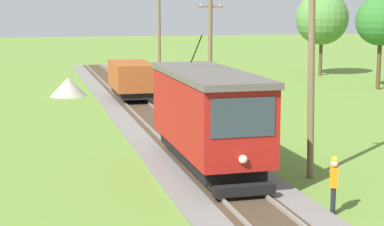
{
  "coord_description": "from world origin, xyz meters",
  "views": [
    {
      "loc": [
        -6.29,
        -6.12,
        6.11
      ],
      "look_at": [
        0.34,
        19.4,
        1.65
      ],
      "focal_mm": 58.21,
      "sensor_mm": 36.0,
      "label": 1
    }
  ],
  "objects_px": {
    "freight_car": "(131,79)",
    "track_worker": "(334,183)",
    "tree_right_far": "(322,18)",
    "utility_pole_near_tram": "(311,63)",
    "utility_pole_far": "(159,32)",
    "utility_pole_mid": "(210,54)",
    "gravel_pile": "(68,87)",
    "red_tram": "(208,115)",
    "tree_right_near": "(381,21)"
  },
  "relations": [
    {
      "from": "red_tram",
      "to": "utility_pole_mid",
      "type": "relative_size",
      "value": 1.22
    },
    {
      "from": "utility_pole_mid",
      "to": "utility_pole_far",
      "type": "distance_m",
      "value": 14.15
    },
    {
      "from": "gravel_pile",
      "to": "red_tram",
      "type": "bearing_deg",
      "value": -80.19
    },
    {
      "from": "freight_car",
      "to": "gravel_pile",
      "type": "height_order",
      "value": "freight_car"
    },
    {
      "from": "utility_pole_far",
      "to": "tree_right_near",
      "type": "height_order",
      "value": "utility_pole_far"
    },
    {
      "from": "gravel_pile",
      "to": "tree_right_near",
      "type": "xyz_separation_m",
      "value": [
        23.04,
        -2.09,
        4.5
      ]
    },
    {
      "from": "red_tram",
      "to": "track_worker",
      "type": "height_order",
      "value": "red_tram"
    },
    {
      "from": "utility_pole_near_tram",
      "to": "tree_right_far",
      "type": "bearing_deg",
      "value": 63.25
    },
    {
      "from": "freight_car",
      "to": "track_worker",
      "type": "relative_size",
      "value": 2.91
    },
    {
      "from": "utility_pole_near_tram",
      "to": "utility_pole_far",
      "type": "xyz_separation_m",
      "value": [
        0.0,
        27.07,
        0.13
      ]
    },
    {
      "from": "utility_pole_far",
      "to": "tree_right_far",
      "type": "distance_m",
      "value": 16.66
    },
    {
      "from": "utility_pole_near_tram",
      "to": "tree_right_near",
      "type": "xyz_separation_m",
      "value": [
        15.82,
        21.56,
        0.99
      ]
    },
    {
      "from": "utility_pole_mid",
      "to": "track_worker",
      "type": "bearing_deg",
      "value": -93.74
    },
    {
      "from": "utility_pole_far",
      "to": "freight_car",
      "type": "bearing_deg",
      "value": -114.49
    },
    {
      "from": "utility_pole_mid",
      "to": "tree_right_far",
      "type": "relative_size",
      "value": 0.93
    },
    {
      "from": "red_tram",
      "to": "utility_pole_far",
      "type": "bearing_deg",
      "value": 82.41
    },
    {
      "from": "tree_right_far",
      "to": "freight_car",
      "type": "bearing_deg",
      "value": -148.01
    },
    {
      "from": "tree_right_near",
      "to": "utility_pole_mid",
      "type": "bearing_deg",
      "value": -151.4
    },
    {
      "from": "tree_right_far",
      "to": "gravel_pile",
      "type": "bearing_deg",
      "value": -160.86
    },
    {
      "from": "gravel_pile",
      "to": "tree_right_near",
      "type": "bearing_deg",
      "value": -5.18
    },
    {
      "from": "red_tram",
      "to": "tree_right_far",
      "type": "relative_size",
      "value": 1.13
    },
    {
      "from": "utility_pole_far",
      "to": "gravel_pile",
      "type": "distance_m",
      "value": 8.78
    },
    {
      "from": "freight_car",
      "to": "utility_pole_near_tram",
      "type": "relative_size",
      "value": 0.64
    },
    {
      "from": "red_tram",
      "to": "tree_right_far",
      "type": "xyz_separation_m",
      "value": [
        19.38,
        30.16,
        2.98
      ]
    },
    {
      "from": "utility_pole_mid",
      "to": "utility_pole_near_tram",
      "type": "bearing_deg",
      "value": -90.0
    },
    {
      "from": "track_worker",
      "to": "utility_pole_far",
      "type": "bearing_deg",
      "value": 115.94
    },
    {
      "from": "utility_pole_near_tram",
      "to": "utility_pole_far",
      "type": "bearing_deg",
      "value": 90.0
    },
    {
      "from": "utility_pole_mid",
      "to": "gravel_pile",
      "type": "distance_m",
      "value": 13.25
    },
    {
      "from": "freight_car",
      "to": "utility_pole_mid",
      "type": "bearing_deg",
      "value": -62.91
    },
    {
      "from": "red_tram",
      "to": "utility_pole_far",
      "type": "height_order",
      "value": "utility_pole_far"
    },
    {
      "from": "red_tram",
      "to": "freight_car",
      "type": "bearing_deg",
      "value": 90.01
    },
    {
      "from": "red_tram",
      "to": "utility_pole_mid",
      "type": "height_order",
      "value": "utility_pole_mid"
    },
    {
      "from": "utility_pole_far",
      "to": "tree_right_far",
      "type": "bearing_deg",
      "value": 16.17
    },
    {
      "from": "utility_pole_far",
      "to": "track_worker",
      "type": "distance_m",
      "value": 31.38
    },
    {
      "from": "track_worker",
      "to": "tree_right_near",
      "type": "bearing_deg",
      "value": 84.59
    },
    {
      "from": "utility_pole_mid",
      "to": "utility_pole_far",
      "type": "bearing_deg",
      "value": 90.0
    },
    {
      "from": "red_tram",
      "to": "tree_right_near",
      "type": "distance_m",
      "value": 27.9
    },
    {
      "from": "track_worker",
      "to": "red_tram",
      "type": "bearing_deg",
      "value": 139.98
    },
    {
      "from": "freight_car",
      "to": "utility_pole_far",
      "type": "relative_size",
      "value": 0.62
    },
    {
      "from": "freight_car",
      "to": "utility_pole_far",
      "type": "bearing_deg",
      "value": 65.51
    },
    {
      "from": "utility_pole_mid",
      "to": "track_worker",
      "type": "relative_size",
      "value": 3.93
    },
    {
      "from": "utility_pole_mid",
      "to": "tree_right_near",
      "type": "xyz_separation_m",
      "value": [
        15.82,
        8.62,
        1.55
      ]
    },
    {
      "from": "track_worker",
      "to": "tree_right_near",
      "type": "distance_m",
      "value": 31.04
    },
    {
      "from": "utility_pole_far",
      "to": "track_worker",
      "type": "bearing_deg",
      "value": -92.05
    },
    {
      "from": "freight_car",
      "to": "tree_right_far",
      "type": "bearing_deg",
      "value": 31.99
    },
    {
      "from": "freight_car",
      "to": "tree_right_far",
      "type": "relative_size",
      "value": 0.69
    },
    {
      "from": "utility_pole_mid",
      "to": "track_worker",
      "type": "xyz_separation_m",
      "value": [
        -1.11,
        -17.06,
        -2.62
      ]
    },
    {
      "from": "freight_car",
      "to": "track_worker",
      "type": "bearing_deg",
      "value": -84.48
    },
    {
      "from": "utility_pole_far",
      "to": "gravel_pile",
      "type": "relative_size",
      "value": 3.27
    },
    {
      "from": "tree_right_far",
      "to": "utility_pole_far",
      "type": "bearing_deg",
      "value": -163.83
    }
  ]
}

